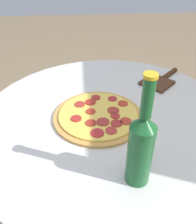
{
  "coord_description": "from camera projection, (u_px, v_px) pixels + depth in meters",
  "views": [
    {
      "loc": [
        0.7,
        -0.09,
        1.24
      ],
      "look_at": [
        -0.0,
        -0.04,
        0.73
      ],
      "focal_mm": 40.0,
      "sensor_mm": 36.0,
      "label": 1
    }
  ],
  "objects": [
    {
      "name": "ground_plane",
      "position": [
        106.0,
        224.0,
        1.3
      ],
      "size": [
        8.0,
        8.0,
        0.0
      ],
      "primitive_type": "plane",
      "color": "#7A664C"
    },
    {
      "name": "table",
      "position": [
        109.0,
        156.0,
        1.0
      ],
      "size": [
        0.95,
        0.95,
        0.71
      ],
      "color": "silver",
      "rests_on": "ground_plane"
    },
    {
      "name": "pizza",
      "position": [
        98.0,
        115.0,
        0.88
      ],
      "size": [
        0.31,
        0.31,
        0.02
      ],
      "color": "#C68E47",
      "rests_on": "table"
    },
    {
      "name": "beer_bottle",
      "position": [
        141.0,
        147.0,
        0.6
      ],
      "size": [
        0.06,
        0.06,
        0.31
      ],
      "color": "#195628",
      "rests_on": "table"
    },
    {
      "name": "pizza_paddle",
      "position": [
        160.0,
        81.0,
        1.08
      ],
      "size": [
        0.2,
        0.21,
        0.02
      ],
      "rotation": [
        0.0,
        0.0,
        2.34
      ],
      "color": "#422819",
      "rests_on": "table"
    }
  ]
}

